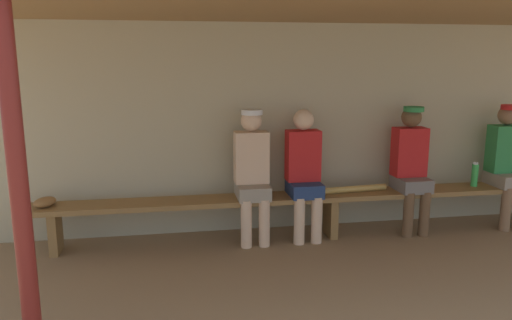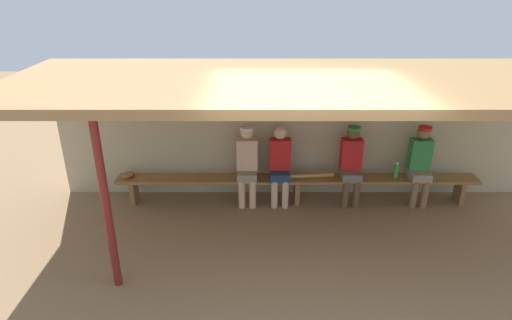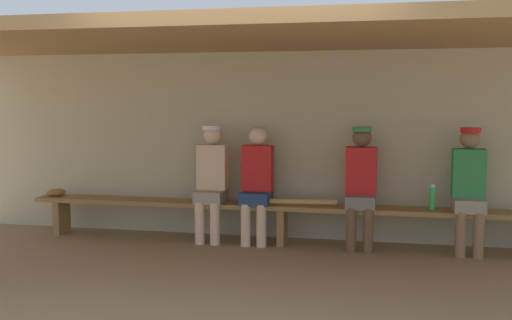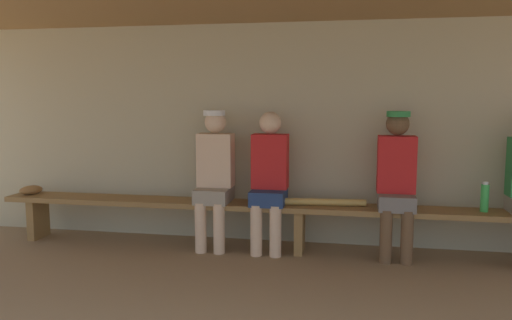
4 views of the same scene
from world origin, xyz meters
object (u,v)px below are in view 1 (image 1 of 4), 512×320
(player_near_post, at_px, (252,169))
(bench, at_px, (331,200))
(player_middle, at_px, (507,160))
(baseball_glove_tan, at_px, (45,202))
(player_shirtless_tan, at_px, (411,163))
(baseball_bat, at_px, (348,189))
(water_bottle_orange, at_px, (475,175))
(support_post, at_px, (20,202))
(player_in_blue, at_px, (304,169))

(player_near_post, bearing_deg, bench, -0.24)
(player_middle, bearing_deg, baseball_glove_tan, 179.93)
(player_shirtless_tan, height_order, baseball_bat, player_shirtless_tan)
(player_near_post, xyz_separation_m, water_bottle_orange, (2.47, 0.01, -0.16))
(support_post, height_order, player_shirtless_tan, support_post)
(player_shirtless_tan, xyz_separation_m, baseball_bat, (-0.69, -0.00, -0.25))
(support_post, distance_m, player_in_blue, 3.01)
(support_post, relative_size, baseball_glove_tan, 9.17)
(bench, relative_size, player_in_blue, 4.49)
(player_middle, distance_m, water_bottle_orange, 0.40)
(player_shirtless_tan, height_order, player_middle, same)
(support_post, distance_m, baseball_glove_tan, 2.23)
(support_post, xyz_separation_m, baseball_bat, (2.60, 2.10, -0.61))
(support_post, distance_m, bench, 3.28)
(support_post, height_order, baseball_bat, support_post)
(bench, xyz_separation_m, baseball_bat, (0.19, -0.00, 0.11))
(player_in_blue, xyz_separation_m, water_bottle_orange, (1.93, 0.01, -0.14))
(support_post, bearing_deg, water_bottle_orange, 27.52)
(bench, bearing_deg, water_bottle_orange, 0.44)
(player_near_post, relative_size, player_middle, 1.00)
(baseball_glove_tan, bearing_deg, player_shirtless_tan, -60.67)
(player_middle, bearing_deg, water_bottle_orange, 178.60)
(baseball_bat, bearing_deg, baseball_glove_tan, 174.45)
(bench, distance_m, player_near_post, 0.91)
(support_post, relative_size, player_near_post, 1.64)
(water_bottle_orange, relative_size, baseball_bat, 0.31)
(player_near_post, distance_m, player_middle, 2.84)
(baseball_glove_tan, bearing_deg, player_in_blue, -60.73)
(player_near_post, height_order, baseball_bat, player_near_post)
(player_shirtless_tan, bearing_deg, support_post, -147.43)
(bench, xyz_separation_m, player_near_post, (-0.83, 0.00, 0.36))
(player_in_blue, xyz_separation_m, baseball_bat, (0.48, -0.00, -0.24))
(player_near_post, xyz_separation_m, player_middle, (2.84, 0.00, 0.00))
(baseball_glove_tan, bearing_deg, player_middle, -60.65)
(bench, bearing_deg, player_middle, 0.10)
(support_post, distance_m, water_bottle_orange, 4.60)
(support_post, relative_size, bench, 0.37)
(support_post, bearing_deg, baseball_bat, 38.89)
(bench, bearing_deg, player_near_post, 179.76)
(player_near_post, xyz_separation_m, baseball_bat, (1.02, -0.00, -0.25))
(water_bottle_orange, bearing_deg, player_middle, -1.40)
(player_in_blue, bearing_deg, player_near_post, 179.95)
(bench, height_order, player_shirtless_tan, player_shirtless_tan)
(player_shirtless_tan, distance_m, player_near_post, 1.71)
(support_post, height_order, player_middle, support_post)
(player_middle, height_order, baseball_bat, player_middle)
(player_in_blue, relative_size, baseball_glove_tan, 5.56)
(player_shirtless_tan, bearing_deg, water_bottle_orange, 0.68)
(bench, distance_m, water_bottle_orange, 1.65)
(baseball_glove_tan, relative_size, baseball_bat, 0.28)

